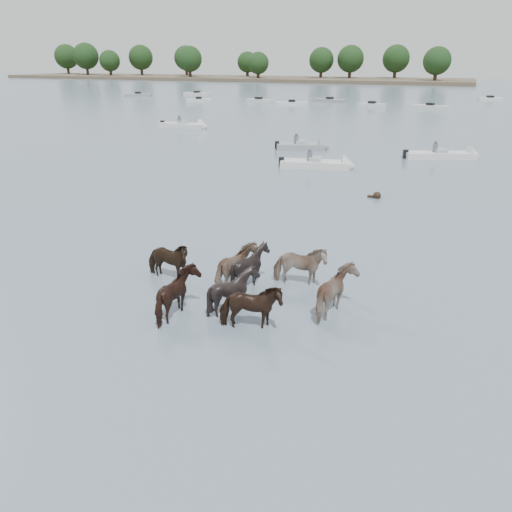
% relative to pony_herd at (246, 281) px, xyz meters
% --- Properties ---
extents(ground, '(400.00, 400.00, 0.00)m').
position_rel_pony_herd_xyz_m(ground, '(-2.21, 0.03, -0.64)').
color(ground, slate).
rests_on(ground, ground).
extents(shoreline, '(160.00, 30.00, 1.00)m').
position_rel_pony_herd_xyz_m(shoreline, '(-72.21, 150.03, -0.14)').
color(shoreline, '#4C4233').
rests_on(shoreline, ground).
extents(pony_herd, '(7.73, 5.00, 1.57)m').
position_rel_pony_herd_xyz_m(pony_herd, '(0.00, 0.00, 0.00)').
color(pony_herd, black).
rests_on(pony_herd, ground).
extents(swimming_pony, '(0.72, 0.44, 0.44)m').
position_rel_pony_herd_xyz_m(swimming_pony, '(1.79, 13.96, -0.54)').
color(swimming_pony, black).
rests_on(swimming_pony, ground).
extents(motorboat_a, '(4.63, 2.87, 1.92)m').
position_rel_pony_herd_xyz_m(motorboat_a, '(-5.89, 27.43, -0.41)').
color(motorboat_a, gray).
rests_on(motorboat_a, ground).
extents(motorboat_b, '(5.38, 2.56, 1.92)m').
position_rel_pony_herd_xyz_m(motorboat_b, '(-2.71, 20.61, -0.41)').
color(motorboat_b, silver).
rests_on(motorboat_b, ground).
extents(motorboat_c, '(5.83, 3.45, 1.92)m').
position_rel_pony_herd_xyz_m(motorboat_c, '(5.12, 27.49, -0.41)').
color(motorboat_c, silver).
rests_on(motorboat_c, ground).
extents(motorboat_f, '(5.73, 1.60, 1.92)m').
position_rel_pony_herd_xyz_m(motorboat_f, '(-21.67, 35.69, -0.41)').
color(motorboat_f, silver).
rests_on(motorboat_f, ground).
extents(distant_flotilla, '(107.57, 27.26, 0.93)m').
position_rel_pony_herd_xyz_m(distant_flotilla, '(-1.21, 74.32, -0.38)').
color(distant_flotilla, gray).
rests_on(distant_flotilla, ground).
extents(treeline, '(146.81, 23.51, 12.13)m').
position_rel_pony_herd_xyz_m(treeline, '(-78.54, 151.45, 6.01)').
color(treeline, '#382619').
rests_on(treeline, ground).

